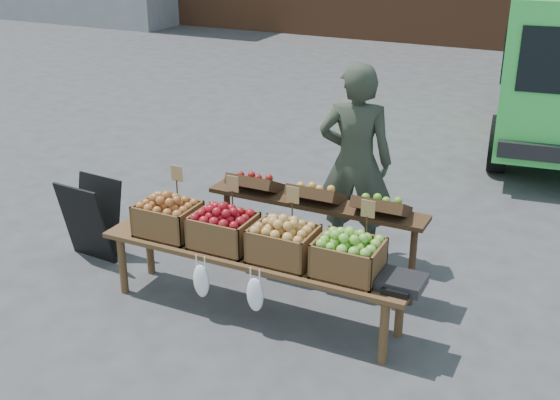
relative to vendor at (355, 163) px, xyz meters
The scene contains 10 objects.
ground 1.90m from the vendor, 76.52° to the right, with size 80.00×80.00×0.00m, color #404042.
vendor is the anchor object (origin of this frame).
chalkboard_sign 2.59m from the vendor, 152.30° to the right, with size 0.53×0.29×0.81m, color black, non-canonical shape.
back_table 0.82m from the vendor, 99.12° to the right, with size 2.10×0.44×1.04m, color #3A2515, non-canonical shape.
display_bench 1.59m from the vendor, 103.94° to the right, with size 2.70×0.56×0.57m, color #50361E, non-canonical shape.
crate_golden_apples 1.85m from the vendor, 129.91° to the right, with size 0.50×0.40×0.28m, color #AC622B, non-canonical shape.
crate_russet_pears 1.55m from the vendor, 113.96° to the right, with size 0.50×0.40×0.28m, color maroon, non-canonical shape.
crate_red_apples 1.43m from the vendor, 92.99° to the right, with size 0.50×0.40×0.28m, color gold, non-canonical shape.
crate_green_apples 1.50m from the vendor, 71.24° to the right, with size 0.50×0.40×0.28m, color #559D33, non-canonical shape.
weighing_scale 1.70m from the vendor, 57.27° to the right, with size 0.34×0.30×0.08m, color black.
Camera 1 is at (1.71, -4.30, 3.19)m, focal length 45.00 mm.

